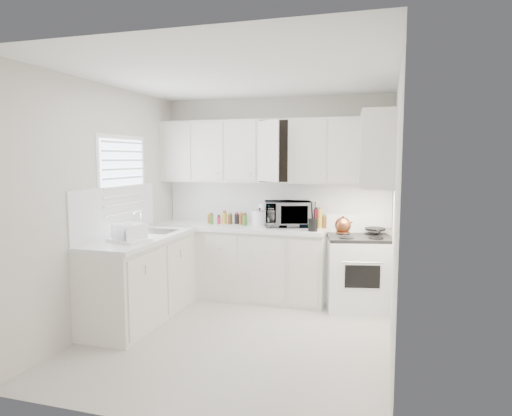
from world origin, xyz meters
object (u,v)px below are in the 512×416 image
at_px(rice_cooker, 260,217).
at_px(utensil_crock, 313,216).
at_px(stove, 359,262).
at_px(dish_rack, 129,231).
at_px(microwave, 288,211).
at_px(tea_kettle, 343,224).

bearing_deg(rice_cooker, utensil_crock, -22.25).
height_order(stove, dish_rack, dish_rack).
height_order(microwave, dish_rack, microwave).
distance_m(tea_kettle, microwave, 0.78).
height_order(stove, tea_kettle, tea_kettle).
bearing_deg(tea_kettle, dish_rack, -134.40).
bearing_deg(microwave, rice_cooker, 162.72).
relative_size(tea_kettle, utensil_crock, 0.64).
bearing_deg(rice_cooker, tea_kettle, -14.79).
distance_m(stove, dish_rack, 2.69).
bearing_deg(dish_rack, microwave, 67.59).
distance_m(tea_kettle, dish_rack, 2.41).
distance_m(microwave, rice_cooker, 0.38).
relative_size(tea_kettle, rice_cooker, 1.04).
bearing_deg(microwave, utensil_crock, -57.45).
xyz_separation_m(tea_kettle, rice_cooker, (-1.09, 0.28, 0.01)).
xyz_separation_m(microwave, utensil_crock, (0.37, -0.30, -0.01)).
distance_m(microwave, utensil_crock, 0.48).
bearing_deg(tea_kettle, microwave, 173.36).
bearing_deg(utensil_crock, microwave, 140.78).
xyz_separation_m(rice_cooker, dish_rack, (-0.98, -1.51, -0.00)).
relative_size(tea_kettle, dish_rack, 0.59).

